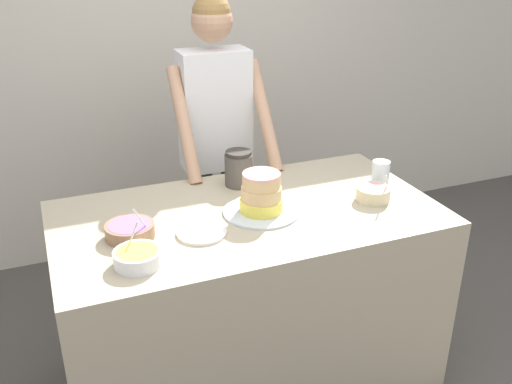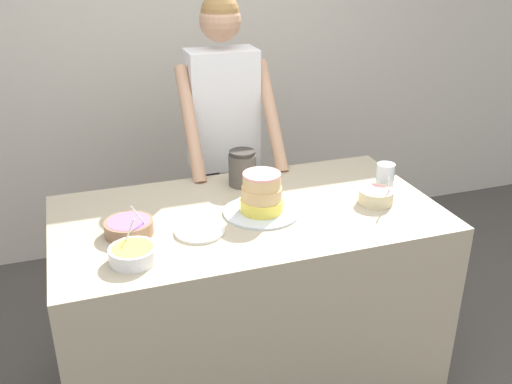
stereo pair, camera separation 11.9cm
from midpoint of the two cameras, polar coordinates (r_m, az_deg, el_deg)
name	(u,v)px [view 1 (the left image)]	position (r m, az deg, el deg)	size (l,w,h in m)	color
wall_back	(160,55)	(3.74, -10.53, 13.30)	(10.00, 0.05, 2.60)	beige
counter	(248,299)	(2.69, -2.07, -10.70)	(1.65, 0.89, 0.91)	tan
person_baker	(216,125)	(3.05, -5.18, 6.69)	(0.49, 0.47, 1.74)	#2D2D38
cake	(261,196)	(2.41, -0.87, -0.46)	(0.33, 0.33, 0.18)	silver
frosting_bowl_pink	(373,193)	(2.59, 10.35, -0.11)	(0.15, 0.15, 0.14)	beige
frosting_bowl_purple	(130,230)	(2.31, -13.95, -3.72)	(0.19, 0.19, 0.16)	#936B4C
frosting_bowl_yellow	(138,257)	(2.12, -13.35, -6.35)	(0.18, 0.18, 0.14)	white
drinking_glass	(380,175)	(2.71, 11.11, 1.70)	(0.08, 0.08, 0.13)	silver
ceramic_plate	(202,233)	(2.29, -6.95, -4.08)	(0.20, 0.20, 0.01)	white
stoneware_jar	(239,168)	(2.69, -3.02, 2.35)	(0.13, 0.13, 0.17)	#4C4742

